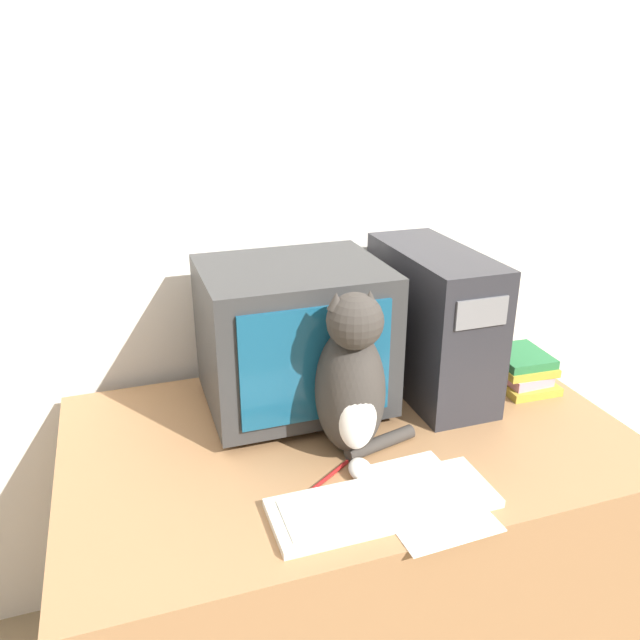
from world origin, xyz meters
The scene contains 9 objects.
wall_back centered at (0.00, 0.91, 1.25)m, with size 7.00×0.05×2.50m.
desk centered at (0.00, 0.42, 0.38)m, with size 1.38×0.85×0.77m.
crt_monitor centered at (-0.09, 0.60, 0.97)m, with size 0.46×0.39×0.39m.
computer_tower centered at (0.31, 0.59, 0.97)m, with size 0.20×0.47×0.40m.
keyboard centered at (-0.03, 0.13, 0.78)m, with size 0.48×0.17×0.02m.
cat centered at (-0.02, 0.35, 0.95)m, with size 0.26×0.27×0.41m.
book_stack centered at (0.56, 0.51, 0.81)m, with size 0.16×0.21×0.10m.
pen centered at (-0.10, 0.27, 0.77)m, with size 0.12×0.08×0.01m.
paper_sheet centered at (0.06, 0.13, 0.77)m, with size 0.22×0.30×0.00m.
Camera 1 is at (-0.50, -0.83, 1.62)m, focal length 35.00 mm.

